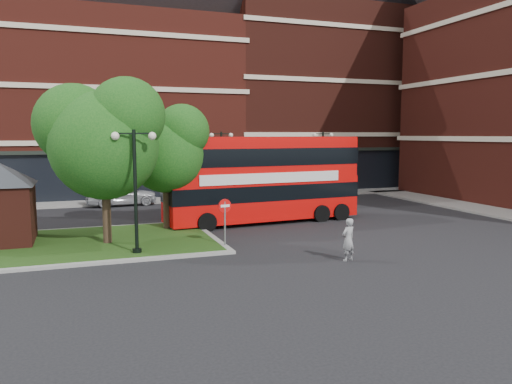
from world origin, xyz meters
name	(u,v)px	position (x,y,z in m)	size (l,w,h in m)	color
ground	(268,247)	(0.00, 0.00, 0.00)	(120.00, 120.00, 0.00)	black
pavement_far	(188,199)	(0.00, 16.50, 0.06)	(44.00, 3.00, 0.12)	slate
terrace_far_left	(71,107)	(-8.00, 24.00, 7.00)	(26.00, 12.00, 14.00)	maroon
terrace_far_right	(315,101)	(14.00, 24.00, 8.00)	(18.00, 12.00, 16.00)	#471911
traffic_island	(71,244)	(-8.00, 3.00, 0.07)	(12.60, 7.60, 0.15)	gray
tree_island_west	(102,135)	(-6.60, 2.58, 4.79)	(5.40, 4.71, 7.21)	#2D2116
tree_island_east	(164,146)	(-3.58, 5.06, 4.24)	(4.46, 3.90, 6.29)	#2D2116
lamp_island	(135,185)	(-5.50, 0.20, 2.83)	(1.72, 0.36, 5.00)	black
lamp_far_left	(222,162)	(2.00, 14.50, 2.83)	(1.72, 0.36, 5.00)	black
lamp_far_right	(323,160)	(10.00, 14.50, 2.83)	(1.72, 0.36, 5.00)	black
bus	(263,173)	(1.91, 5.79, 2.69)	(10.92, 3.33, 4.11)	red
woman	(348,240)	(2.03, -3.25, 0.82)	(0.60, 0.39, 1.65)	gray
car_silver	(121,194)	(-4.91, 15.03, 0.79)	(1.87, 4.66, 1.59)	#B5B8BD
car_white	(264,189)	(5.81, 16.00, 0.64)	(1.35, 3.88, 1.28)	silver
no_entry_sign	(225,213)	(-1.80, 0.44, 1.50)	(0.58, 0.14, 2.10)	slate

